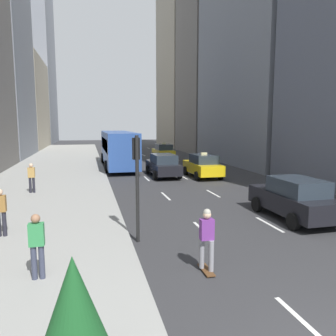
{
  "coord_description": "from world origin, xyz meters",
  "views": [
    {
      "loc": [
        -4.31,
        -3.25,
        3.96
      ],
      "look_at": [
        0.38,
        15.82,
        1.32
      ],
      "focal_mm": 35.0,
      "sensor_mm": 36.0,
      "label": 1
    }
  ],
  "objects_px": {
    "skateboarder": "(207,237)",
    "pedestrian_mid_block": "(1,210)",
    "taxi_second": "(203,166)",
    "pedestrian_near_curb": "(37,243)",
    "traffic_light_pole": "(137,171)",
    "pedestrian_far_walking": "(32,176)",
    "sedan_silver_behind": "(163,165)",
    "taxi_lead": "(163,151)",
    "planter_with_shrub": "(74,318)",
    "city_bus": "(118,148)",
    "sedan_black_near": "(294,198)"
  },
  "relations": [
    {
      "from": "skateboarder",
      "to": "pedestrian_mid_block",
      "type": "xyz_separation_m",
      "value": [
        -5.95,
        3.94,
        0.1
      ]
    },
    {
      "from": "pedestrian_far_walking",
      "to": "sedan_black_near",
      "type": "bearing_deg",
      "value": -33.49
    },
    {
      "from": "taxi_lead",
      "to": "city_bus",
      "type": "height_order",
      "value": "city_bus"
    },
    {
      "from": "taxi_lead",
      "to": "skateboarder",
      "type": "relative_size",
      "value": 2.52
    },
    {
      "from": "sedan_silver_behind",
      "to": "city_bus",
      "type": "xyz_separation_m",
      "value": [
        -2.81,
        6.27,
        0.92
      ]
    },
    {
      "from": "sedan_silver_behind",
      "to": "traffic_light_pole",
      "type": "bearing_deg",
      "value": -106.55
    },
    {
      "from": "city_bus",
      "to": "pedestrian_mid_block",
      "type": "bearing_deg",
      "value": -107.01
    },
    {
      "from": "sedan_silver_behind",
      "to": "planter_with_shrub",
      "type": "distance_m",
      "value": 20.19
    },
    {
      "from": "taxi_lead",
      "to": "traffic_light_pole",
      "type": "bearing_deg",
      "value": -104.9
    },
    {
      "from": "taxi_lead",
      "to": "traffic_light_pole",
      "type": "height_order",
      "value": "traffic_light_pole"
    },
    {
      "from": "pedestrian_mid_block",
      "to": "pedestrian_far_walking",
      "type": "height_order",
      "value": "same"
    },
    {
      "from": "taxi_second",
      "to": "pedestrian_near_curb",
      "type": "distance_m",
      "value": 17.53
    },
    {
      "from": "taxi_second",
      "to": "city_bus",
      "type": "height_order",
      "value": "city_bus"
    },
    {
      "from": "pedestrian_mid_block",
      "to": "taxi_lead",
      "type": "bearing_deg",
      "value": 65.09
    },
    {
      "from": "taxi_second",
      "to": "sedan_silver_behind",
      "type": "bearing_deg",
      "value": 158.9
    },
    {
      "from": "skateboarder",
      "to": "pedestrian_far_walking",
      "type": "height_order",
      "value": "pedestrian_far_walking"
    },
    {
      "from": "planter_with_shrub",
      "to": "taxi_second",
      "type": "bearing_deg",
      "value": 64.84
    },
    {
      "from": "skateboarder",
      "to": "pedestrian_near_curb",
      "type": "bearing_deg",
      "value": 175.63
    },
    {
      "from": "taxi_lead",
      "to": "skateboarder",
      "type": "height_order",
      "value": "taxi_lead"
    },
    {
      "from": "taxi_second",
      "to": "pedestrian_far_walking",
      "type": "bearing_deg",
      "value": -162.25
    },
    {
      "from": "skateboarder",
      "to": "pedestrian_mid_block",
      "type": "height_order",
      "value": "pedestrian_mid_block"
    },
    {
      "from": "taxi_lead",
      "to": "pedestrian_near_curb",
      "type": "height_order",
      "value": "taxi_lead"
    },
    {
      "from": "planter_with_shrub",
      "to": "traffic_light_pole",
      "type": "height_order",
      "value": "traffic_light_pole"
    },
    {
      "from": "city_bus",
      "to": "traffic_light_pole",
      "type": "relative_size",
      "value": 3.23
    },
    {
      "from": "skateboarder",
      "to": "pedestrian_far_walking",
      "type": "xyz_separation_m",
      "value": [
        -6.1,
        11.35,
        0.1
      ]
    },
    {
      "from": "planter_with_shrub",
      "to": "traffic_light_pole",
      "type": "distance_m",
      "value": 6.44
    },
    {
      "from": "traffic_light_pole",
      "to": "planter_with_shrub",
      "type": "bearing_deg",
      "value": -106.8
    },
    {
      "from": "sedan_silver_behind",
      "to": "traffic_light_pole",
      "type": "xyz_separation_m",
      "value": [
        -3.95,
        -13.29,
        1.54
      ]
    },
    {
      "from": "taxi_second",
      "to": "sedan_silver_behind",
      "type": "height_order",
      "value": "taxi_second"
    },
    {
      "from": "traffic_light_pole",
      "to": "pedestrian_far_walking",
      "type": "bearing_deg",
      "value": 118.48
    },
    {
      "from": "taxi_lead",
      "to": "pedestrian_near_curb",
      "type": "relative_size",
      "value": 2.67
    },
    {
      "from": "pedestrian_far_walking",
      "to": "traffic_light_pole",
      "type": "height_order",
      "value": "traffic_light_pole"
    },
    {
      "from": "sedan_silver_behind",
      "to": "pedestrian_far_walking",
      "type": "height_order",
      "value": "pedestrian_far_walking"
    },
    {
      "from": "sedan_silver_behind",
      "to": "pedestrian_mid_block",
      "type": "distance_m",
      "value": 14.79
    },
    {
      "from": "taxi_lead",
      "to": "pedestrian_near_curb",
      "type": "xyz_separation_m",
      "value": [
        -9.59,
        -27.82,
        0.19
      ]
    },
    {
      "from": "taxi_second",
      "to": "planter_with_shrub",
      "type": "relative_size",
      "value": 2.26
    },
    {
      "from": "taxi_second",
      "to": "planter_with_shrub",
      "type": "distance_m",
      "value": 20.18
    },
    {
      "from": "skateboarder",
      "to": "pedestrian_far_walking",
      "type": "distance_m",
      "value": 12.89
    },
    {
      "from": "planter_with_shrub",
      "to": "skateboarder",
      "type": "bearing_deg",
      "value": 44.86
    },
    {
      "from": "pedestrian_far_walking",
      "to": "pedestrian_mid_block",
      "type": "bearing_deg",
      "value": -88.84
    },
    {
      "from": "city_bus",
      "to": "pedestrian_far_walking",
      "type": "bearing_deg",
      "value": -117.73
    },
    {
      "from": "taxi_lead",
      "to": "taxi_second",
      "type": "bearing_deg",
      "value": -90.0
    },
    {
      "from": "sedan_silver_behind",
      "to": "skateboarder",
      "type": "bearing_deg",
      "value": -98.84
    },
    {
      "from": "taxi_second",
      "to": "skateboarder",
      "type": "bearing_deg",
      "value": -109.46
    },
    {
      "from": "taxi_second",
      "to": "city_bus",
      "type": "bearing_deg",
      "value": 127.35
    },
    {
      "from": "city_bus",
      "to": "planter_with_shrub",
      "type": "height_order",
      "value": "city_bus"
    },
    {
      "from": "sedan_black_near",
      "to": "sedan_silver_behind",
      "type": "distance_m",
      "value": 12.58
    },
    {
      "from": "pedestrian_mid_block",
      "to": "traffic_light_pole",
      "type": "bearing_deg",
      "value": -14.32
    },
    {
      "from": "planter_with_shrub",
      "to": "pedestrian_far_walking",
      "type": "xyz_separation_m",
      "value": [
        -2.82,
        14.61,
        -0.09
      ]
    },
    {
      "from": "sedan_black_near",
      "to": "pedestrian_near_curb",
      "type": "xyz_separation_m",
      "value": [
        -9.59,
        -3.49,
        0.18
      ]
    }
  ]
}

